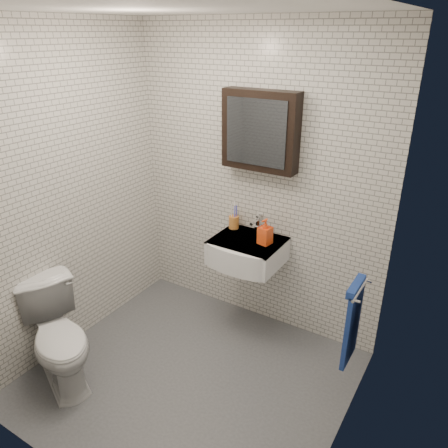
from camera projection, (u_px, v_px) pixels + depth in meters
name	position (u px, v px, depth m)	size (l,w,h in m)	color
ground	(190.00, 378.00, 3.28)	(2.20, 2.00, 0.01)	#4E5256
room_shell	(182.00, 195.00, 2.68)	(2.22, 2.02, 2.51)	silver
washbasin	(245.00, 252.00, 3.51)	(0.55, 0.50, 0.20)	white
faucet	(257.00, 225.00, 3.60)	(0.06, 0.20, 0.15)	silver
mirror_cabinet	(260.00, 131.00, 3.28)	(0.60, 0.15, 0.60)	black
towel_rail	(353.00, 320.00, 2.75)	(0.09, 0.30, 0.58)	silver
toothbrush_cup	(234.00, 221.00, 3.69)	(0.11, 0.11, 0.24)	#CB7A32
soap_bottle	(265.00, 232.00, 3.40)	(0.09, 0.10, 0.21)	orange
toilet	(59.00, 337.00, 3.14)	(0.42, 0.73, 0.74)	white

